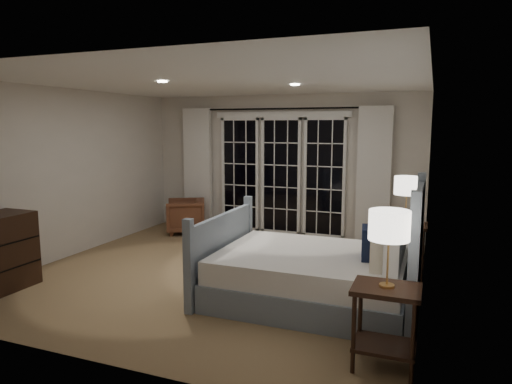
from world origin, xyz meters
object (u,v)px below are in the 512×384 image
(armchair, at_px, (186,216))
(lamp_right, at_px, (407,186))
(nightstand_right, at_px, (404,242))
(bed, at_px, (317,273))
(nightstand_left, at_px, (385,315))
(lamp_left, at_px, (389,226))

(armchair, bearing_deg, lamp_right, 45.56)
(nightstand_right, bearing_deg, bed, -124.55)
(bed, relative_size, nightstand_left, 3.28)
(bed, height_order, lamp_right, lamp_right)
(armchair, bearing_deg, nightstand_right, 45.56)
(lamp_left, bearing_deg, nightstand_right, 90.13)
(bed, distance_m, armchair, 3.87)
(nightstand_right, distance_m, lamp_left, 2.52)
(nightstand_left, relative_size, nightstand_right, 0.97)
(bed, relative_size, lamp_left, 3.65)
(lamp_right, bearing_deg, nightstand_right, 7.13)
(lamp_left, bearing_deg, bed, 125.51)
(nightstand_right, height_order, armchair, nightstand_right)
(nightstand_right, relative_size, lamp_right, 1.16)
(nightstand_right, distance_m, armchair, 4.06)
(lamp_left, bearing_deg, lamp_right, 90.13)
(nightstand_left, xyz_separation_m, lamp_left, (0.00, 0.00, 0.72))
(nightstand_right, bearing_deg, nightstand_left, -89.87)
(lamp_right, bearing_deg, bed, -124.55)
(nightstand_left, distance_m, nightstand_right, 2.42)
(lamp_left, height_order, lamp_right, lamp_right)
(lamp_right, bearing_deg, armchair, 163.52)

